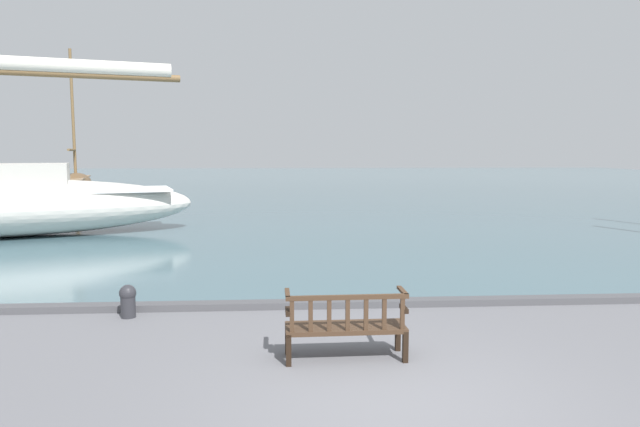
# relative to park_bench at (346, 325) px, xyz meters

# --- Properties ---
(ground_plane) EXTENTS (160.00, 160.00, 0.00)m
(ground_plane) POSITION_rel_park_bench_xyz_m (0.44, -1.30, -0.47)
(ground_plane) COLOR slate
(harbor_water) EXTENTS (100.00, 80.00, 0.08)m
(harbor_water) POSITION_rel_park_bench_xyz_m (0.44, 42.70, -0.43)
(harbor_water) COLOR #476670
(harbor_water) RESTS_ON ground
(quay_edge_kerb) EXTENTS (40.00, 0.30, 0.12)m
(quay_edge_kerb) POSITION_rel_park_bench_xyz_m (0.44, 2.55, -0.41)
(quay_edge_kerb) COLOR #4C4C50
(quay_edge_kerb) RESTS_ON ground
(park_bench) EXTENTS (1.61, 0.55, 0.92)m
(park_bench) POSITION_rel_park_bench_xyz_m (0.00, 0.00, 0.00)
(park_bench) COLOR black
(park_bench) RESTS_ON ground
(sailboat_distant_harbor) EXTENTS (3.28, 6.65, 9.07)m
(sailboat_distant_harbor) POSITION_rel_park_bench_xyz_m (-14.09, 30.05, 0.35)
(sailboat_distant_harbor) COLOR brown
(sailboat_distant_harbor) RESTS_ON harbor_water
(mooring_bollard) EXTENTS (0.28, 0.28, 0.55)m
(mooring_bollard) POSITION_rel_park_bench_xyz_m (-3.41, 2.14, -0.17)
(mooring_bollard) COLOR #2D2D33
(mooring_bollard) RESTS_ON ground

